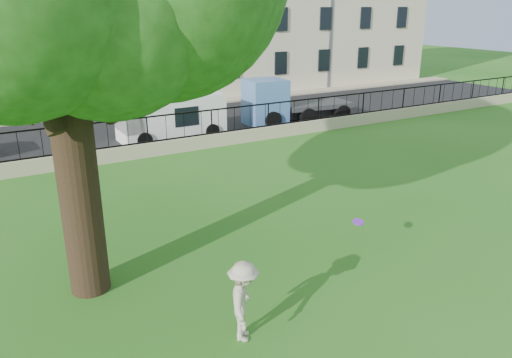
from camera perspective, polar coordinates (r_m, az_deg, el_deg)
ground at (r=11.98m, az=7.27°, el=-11.71°), size 120.00×120.00×0.00m
retaining_wall at (r=21.83m, az=-12.15°, el=3.33°), size 50.00×0.40×0.60m
iron_railing at (r=21.62m, az=-12.31°, el=5.50°), size 50.00×0.05×1.13m
street at (r=26.28m, az=-15.43°, el=5.08°), size 60.00×9.00×0.01m
sidewalk at (r=31.21m, az=-18.05°, el=7.10°), size 60.00×1.40×0.12m
man at (r=9.75m, az=-1.42°, el=-13.79°), size 1.08×1.22×1.64m
frisbee at (r=12.37m, az=11.60°, el=-4.83°), size 0.36×0.35×0.12m
white_van at (r=24.50m, az=-9.65°, el=7.01°), size 4.99×1.95×2.10m
blue_truck at (r=27.83m, az=4.63°, el=9.03°), size 5.99×2.66×2.43m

